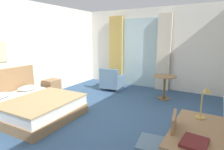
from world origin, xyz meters
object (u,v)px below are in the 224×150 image
object	(u,v)px
desk_chair	(162,141)
framed_picture	(1,52)
bed	(31,105)
nightstand	(52,87)
desk_lamp	(205,97)
closed_book	(194,142)
armchair_by_window	(112,81)
round_cafe_table	(165,82)
writing_desk	(197,137)

from	to	relation	value
desk_chair	framed_picture	world-z (taller)	framed_picture
bed	framed_picture	xyz separation A→B (m)	(-1.03, 0.00, 1.24)
nightstand	desk_lamp	size ratio (longest dim) A/B	1.13
bed	desk_lamp	xyz separation A→B (m)	(3.67, 0.17, 0.78)
closed_book	armchair_by_window	size ratio (longest dim) A/B	0.39
desk_lamp	closed_book	world-z (taller)	desk_lamp
nightstand	armchair_by_window	distance (m)	2.05
desk_lamp	closed_book	xyz separation A→B (m)	(-0.02, -0.80, -0.28)
nightstand	desk_chair	world-z (taller)	desk_chair
desk_lamp	armchair_by_window	distance (m)	4.20
nightstand	framed_picture	xyz separation A→B (m)	(-0.25, -1.35, 1.23)
desk_lamp	framed_picture	bearing A→B (deg)	-177.94
desk_chair	round_cafe_table	distance (m)	3.33
round_cafe_table	writing_desk	bearing A→B (deg)	-68.54
bed	round_cafe_table	xyz separation A→B (m)	(2.43, 2.83, 0.28)
round_cafe_table	framed_picture	xyz separation A→B (m)	(-3.47, -2.83, 0.96)
bed	writing_desk	xyz separation A→B (m)	(3.65, -0.27, 0.38)
nightstand	desk_lamp	world-z (taller)	desk_lamp
closed_book	framed_picture	size ratio (longest dim) A/B	0.61
desk_chair	closed_book	world-z (taller)	desk_chair
desk_chair	framed_picture	bearing A→B (deg)	174.71
framed_picture	armchair_by_window	bearing A→B (deg)	61.15
armchair_by_window	framed_picture	bearing A→B (deg)	-118.85
desk_chair	closed_book	xyz separation A→B (m)	(0.40, -0.23, 0.23)
framed_picture	desk_chair	bearing A→B (deg)	-5.29
nightstand	closed_book	xyz separation A→B (m)	(4.44, -1.98, 0.49)
desk_lamp	closed_book	distance (m)	0.85
writing_desk	armchair_by_window	world-z (taller)	armchair_by_window
desk_lamp	framed_picture	distance (m)	4.73
desk_chair	bed	bearing A→B (deg)	173.10
desk_chair	armchair_by_window	world-z (taller)	desk_chair
round_cafe_table	framed_picture	world-z (taller)	framed_picture
bed	desk_lamp	distance (m)	3.76
closed_book	armchair_by_window	distance (m)	4.71
desk_lamp	framed_picture	world-z (taller)	framed_picture
nightstand	round_cafe_table	bearing A→B (deg)	24.71
round_cafe_table	desk_chair	bearing A→B (deg)	-75.86
bed	desk_lamp	bearing A→B (deg)	2.70
desk_lamp	bed	bearing A→B (deg)	-177.30
bed	round_cafe_table	bearing A→B (deg)	49.33
closed_book	round_cafe_table	xyz separation A→B (m)	(-1.22, 3.46, -0.22)
desk_chair	framed_picture	size ratio (longest dim) A/B	1.78
bed	desk_lamp	world-z (taller)	desk_lamp
bed	armchair_by_window	size ratio (longest dim) A/B	2.55
armchair_by_window	desk_chair	bearing A→B (deg)	-50.75
desk_chair	closed_book	distance (m)	0.52
armchair_by_window	framed_picture	size ratio (longest dim) A/B	1.59
armchair_by_window	round_cafe_table	size ratio (longest dim) A/B	1.14
round_cafe_table	framed_picture	distance (m)	4.58
nightstand	framed_picture	size ratio (longest dim) A/B	1.00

